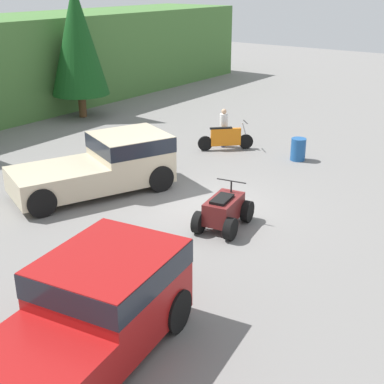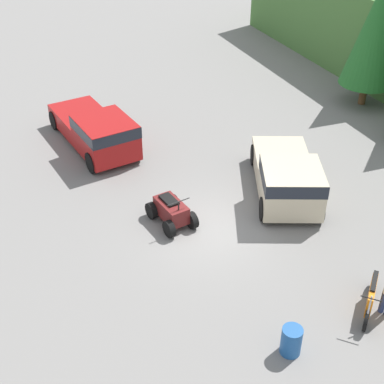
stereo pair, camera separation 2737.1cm
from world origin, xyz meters
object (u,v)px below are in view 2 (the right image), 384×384
at_px(pickup_truck_second, 287,176).
at_px(dirt_bike, 371,297).
at_px(quad_atv, 171,211).
at_px(steel_barrel, 291,341).
at_px(pickup_truck_red, 97,130).

distance_m(pickup_truck_second, dirt_bike, 6.24).
height_order(pickup_truck_second, quad_atv, pickup_truck_second).
bearing_deg(steel_barrel, dirt_bike, 99.68).
bearing_deg(quad_atv, dirt_bike, 22.23).
bearing_deg(pickup_truck_red, quad_atv, 0.85).
relative_size(pickup_truck_second, steel_barrel, 6.43).
bearing_deg(pickup_truck_second, quad_atv, -69.10).
height_order(pickup_truck_second, dirt_bike, pickup_truck_second).
relative_size(pickup_truck_second, quad_atv, 2.66).
xyz_separation_m(dirt_bike, steel_barrel, (0.52, -3.04, -0.05)).
bearing_deg(pickup_truck_red, pickup_truck_second, 32.47).
relative_size(pickup_truck_red, pickup_truck_second, 1.09).
height_order(dirt_bike, quad_atv, quad_atv).
distance_m(dirt_bike, steel_barrel, 3.09).
relative_size(pickup_truck_red, quad_atv, 2.90).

